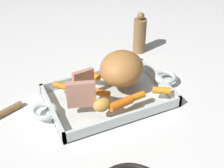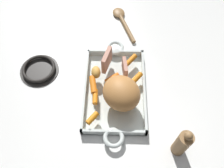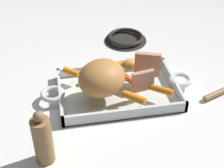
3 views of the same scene
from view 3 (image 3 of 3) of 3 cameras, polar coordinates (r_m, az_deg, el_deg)
name	(u,v)px [view 3 (image 3 of 3)]	position (r m, az deg, el deg)	size (l,w,h in m)	color
ground_plane	(118,94)	(0.99, 1.05, -1.65)	(2.32, 2.32, 0.00)	white
roasting_dish	(118,91)	(0.98, 1.06, -1.14)	(0.45, 0.23, 0.03)	silver
pork_roast	(102,78)	(0.91, -1.73, 1.04)	(0.14, 0.12, 0.09)	#B9783D
roast_slice_outer	(147,65)	(0.99, 6.01, 3.29)	(0.02, 0.08, 0.08)	tan
roast_slice_thick	(143,81)	(0.93, 5.25, 0.52)	(0.01, 0.06, 0.06)	tan
baby_carrot_center_left	(71,72)	(1.01, -6.87, 2.02)	(0.02, 0.02, 0.05)	orange
baby_carrot_northwest	(98,70)	(1.01, -2.30, 2.32)	(0.02, 0.02, 0.06)	orange
baby_carrot_short	(115,66)	(1.02, 0.50, 3.03)	(0.02, 0.02, 0.07)	orange
baby_carrot_long	(128,79)	(0.97, 2.77, 0.88)	(0.02, 0.02, 0.06)	orange
baby_carrot_center_right	(161,90)	(0.94, 8.30, -0.97)	(0.02, 0.02, 0.07)	orange
baby_carrot_southeast	(134,97)	(0.91, 3.76, -2.25)	(0.02, 0.02, 0.06)	orange
potato_golden_small	(130,64)	(1.02, 3.09, 3.35)	(0.05, 0.03, 0.04)	gold
stove_burner_rear	(126,38)	(1.24, 2.31, 7.71)	(0.15, 0.15, 0.02)	#282623
pepper_mill	(43,140)	(0.78, -11.62, -9.18)	(0.04, 0.04, 0.15)	olive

